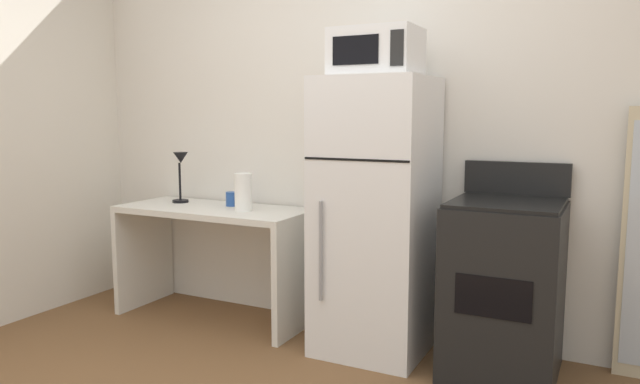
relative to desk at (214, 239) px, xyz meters
name	(u,v)px	position (x,y,z in m)	size (l,w,h in m)	color
wall_back_white	(378,124)	(1.02, 0.35, 0.77)	(5.00, 0.10, 2.60)	silver
desk	(214,239)	(0.00, 0.00, 0.00)	(1.30, 0.55, 0.75)	silver
desk_lamp	(181,168)	(-0.32, 0.06, 0.46)	(0.14, 0.12, 0.35)	black
coffee_mug	(232,199)	(0.07, 0.10, 0.26)	(0.08, 0.08, 0.10)	#264C99
paper_towel_roll	(243,192)	(0.26, -0.03, 0.34)	(0.11, 0.11, 0.24)	white
refrigerator	(375,217)	(1.16, -0.02, 0.25)	(0.60, 0.62, 1.56)	white
microwave	(376,53)	(1.16, -0.04, 1.16)	(0.46, 0.35, 0.26)	silver
oven_range	(504,287)	(1.87, -0.02, -0.07)	(0.56, 0.61, 1.10)	black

